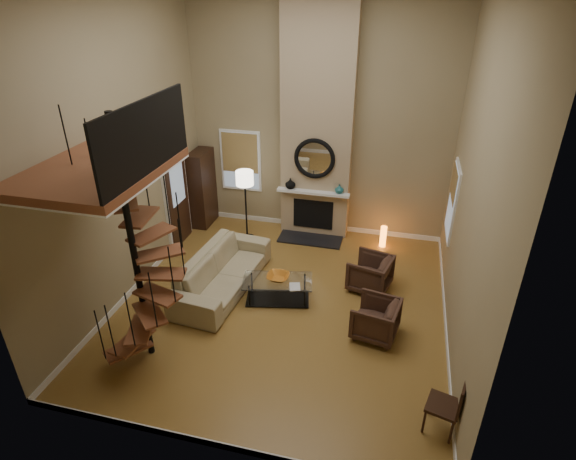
% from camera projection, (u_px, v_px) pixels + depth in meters
% --- Properties ---
extents(ground, '(6.00, 6.50, 0.01)m').
position_uv_depth(ground, '(283.00, 304.00, 8.96)').
color(ground, '#AE8038').
rests_on(ground, ground).
extents(back_wall, '(6.00, 0.02, 5.50)m').
position_uv_depth(back_wall, '(319.00, 119.00, 10.43)').
color(back_wall, '#978761').
rests_on(back_wall, ground).
extents(front_wall, '(6.00, 0.02, 5.50)m').
position_uv_depth(front_wall, '(203.00, 276.00, 4.88)').
color(front_wall, '#978761').
rests_on(front_wall, ground).
extents(left_wall, '(0.02, 6.50, 5.50)m').
position_uv_depth(left_wall, '(119.00, 154.00, 8.30)').
color(left_wall, '#978761').
rests_on(left_wall, ground).
extents(right_wall, '(0.02, 6.50, 5.50)m').
position_uv_depth(right_wall, '(475.00, 186.00, 7.01)').
color(right_wall, '#978761').
rests_on(right_wall, ground).
extents(baseboard_back, '(6.00, 0.02, 0.12)m').
position_uv_depth(baseboard_back, '(316.00, 225.00, 11.70)').
color(baseboard_back, white).
rests_on(baseboard_back, ground).
extents(baseboard_front, '(6.00, 0.02, 0.12)m').
position_uv_depth(baseboard_front, '(221.00, 445.00, 6.16)').
color(baseboard_front, white).
rests_on(baseboard_front, ground).
extents(baseboard_left, '(0.02, 6.50, 0.12)m').
position_uv_depth(baseboard_left, '(142.00, 280.00, 9.57)').
color(baseboard_left, white).
rests_on(baseboard_left, ground).
extents(baseboard_right, '(0.02, 6.50, 0.12)m').
position_uv_depth(baseboard_right, '(446.00, 326.00, 8.28)').
color(baseboard_right, white).
rests_on(baseboard_right, ground).
extents(chimney_breast, '(1.60, 0.38, 5.50)m').
position_uv_depth(chimney_breast, '(317.00, 121.00, 10.27)').
color(chimney_breast, tan).
rests_on(chimney_breast, ground).
extents(hearth, '(1.50, 0.60, 0.04)m').
position_uv_depth(hearth, '(310.00, 239.00, 11.14)').
color(hearth, black).
rests_on(hearth, ground).
extents(firebox, '(0.95, 0.02, 0.72)m').
position_uv_depth(firebox, '(313.00, 214.00, 11.14)').
color(firebox, black).
rests_on(firebox, chimney_breast).
extents(mantel, '(1.70, 0.18, 0.06)m').
position_uv_depth(mantel, '(313.00, 192.00, 10.79)').
color(mantel, white).
rests_on(mantel, chimney_breast).
extents(mirror_frame, '(0.94, 0.10, 0.94)m').
position_uv_depth(mirror_frame, '(314.00, 159.00, 10.46)').
color(mirror_frame, black).
rests_on(mirror_frame, chimney_breast).
extents(mirror_disc, '(0.80, 0.01, 0.80)m').
position_uv_depth(mirror_disc, '(315.00, 159.00, 10.47)').
color(mirror_disc, white).
rests_on(mirror_disc, chimney_breast).
extents(vase_left, '(0.24, 0.24, 0.25)m').
position_uv_depth(vase_left, '(290.00, 183.00, 10.87)').
color(vase_left, black).
rests_on(vase_left, mantel).
extents(vase_right, '(0.20, 0.20, 0.21)m').
position_uv_depth(vase_right, '(339.00, 189.00, 10.63)').
color(vase_right, '#1B595E').
rests_on(vase_right, mantel).
extents(window_back, '(1.02, 0.06, 1.52)m').
position_uv_depth(window_back, '(241.00, 160.00, 11.35)').
color(window_back, white).
rests_on(window_back, back_wall).
extents(window_right, '(0.06, 1.02, 1.52)m').
position_uv_depth(window_right, '(453.00, 200.00, 9.26)').
color(window_right, white).
rests_on(window_right, right_wall).
extents(entry_door, '(0.10, 1.05, 2.16)m').
position_uv_depth(entry_door, '(177.00, 201.00, 10.63)').
color(entry_door, white).
rests_on(entry_door, ground).
extents(loft, '(1.70, 2.20, 1.09)m').
position_uv_depth(loft, '(103.00, 168.00, 6.33)').
color(loft, brown).
rests_on(loft, left_wall).
extents(spiral_stair, '(1.47, 1.47, 4.06)m').
position_uv_depth(spiral_stair, '(137.00, 261.00, 6.96)').
color(spiral_stair, black).
rests_on(spiral_stair, ground).
extents(hutch, '(0.40, 0.84, 1.89)m').
position_uv_depth(hutch, '(203.00, 188.00, 11.52)').
color(hutch, black).
rests_on(hutch, ground).
extents(sofa, '(1.28, 2.73, 0.77)m').
position_uv_depth(sofa, '(222.00, 271.00, 9.24)').
color(sofa, tan).
rests_on(sofa, ground).
extents(armchair_near, '(0.94, 0.93, 0.71)m').
position_uv_depth(armchair_near, '(373.00, 274.00, 9.22)').
color(armchair_near, '#432A1F').
rests_on(armchair_near, ground).
extents(armchair_far, '(0.87, 0.86, 0.69)m').
position_uv_depth(armchair_far, '(379.00, 320.00, 7.98)').
color(armchair_far, '#432A1F').
rests_on(armchair_far, ground).
extents(coffee_table, '(1.42, 0.91, 0.48)m').
position_uv_depth(coffee_table, '(278.00, 288.00, 8.93)').
color(coffee_table, silver).
rests_on(coffee_table, ground).
extents(bowl, '(0.43, 0.43, 0.11)m').
position_uv_depth(bowl, '(278.00, 277.00, 8.87)').
color(bowl, orange).
rests_on(bowl, coffee_table).
extents(book, '(0.26, 0.31, 0.03)m').
position_uv_depth(book, '(294.00, 287.00, 8.64)').
color(book, gray).
rests_on(book, coffee_table).
extents(floor_lamp, '(0.40, 0.40, 1.71)m').
position_uv_depth(floor_lamp, '(245.00, 184.00, 10.56)').
color(floor_lamp, black).
rests_on(floor_lamp, ground).
extents(accent_lamp, '(0.14, 0.14, 0.51)m').
position_uv_depth(accent_lamp, '(383.00, 237.00, 10.79)').
color(accent_lamp, orange).
rests_on(accent_lamp, ground).
extents(side_chair, '(0.52, 0.51, 0.94)m').
position_uv_depth(side_chair, '(451.00, 404.00, 6.18)').
color(side_chair, black).
rests_on(side_chair, ground).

